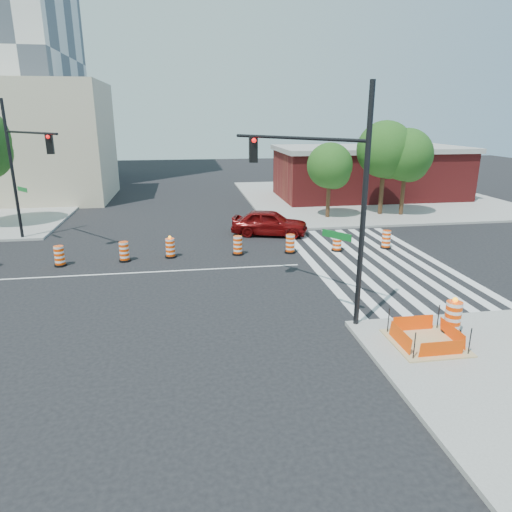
{
  "coord_description": "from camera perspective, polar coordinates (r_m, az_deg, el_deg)",
  "views": [
    {
      "loc": [
        1.55,
        -21.2,
        7.15
      ],
      "look_at": [
        4.45,
        -2.69,
        1.4
      ],
      "focal_mm": 32.0,
      "sensor_mm": 36.0,
      "label": 1
    }
  ],
  "objects": [
    {
      "name": "brick_storefront",
      "position": [
        42.79,
        13.97,
        10.09
      ],
      "size": [
        16.5,
        8.5,
        4.6
      ],
      "color": "maroon",
      "rests_on": "ground"
    },
    {
      "name": "median_drum_8",
      "position": [
        26.7,
        15.96,
        1.92
      ],
      "size": [
        0.6,
        0.6,
        1.02
      ],
      "color": "black",
      "rests_on": "ground"
    },
    {
      "name": "tree_north_e",
      "position": [
        35.27,
        18.28,
        11.57
      ],
      "size": [
        3.76,
        3.76,
        6.39
      ],
      "color": "#382314",
      "rests_on": "ground"
    },
    {
      "name": "sidewalk_ne",
      "position": [
        43.1,
        13.76,
        7.13
      ],
      "size": [
        22.0,
        22.0,
        0.15
      ],
      "primitive_type": "cube",
      "color": "gray",
      "rests_on": "ground"
    },
    {
      "name": "lane_centerline",
      "position": [
        22.43,
        -12.41,
        -1.93
      ],
      "size": [
        14.0,
        0.12,
        0.01
      ],
      "primitive_type": "cube",
      "color": "silver",
      "rests_on": "ground"
    },
    {
      "name": "signal_pole_se",
      "position": [
        16.22,
        8.39,
        9.09
      ],
      "size": [
        3.7,
        5.03,
        8.08
      ],
      "rotation": [
        0.0,
        0.0,
        2.2
      ],
      "color": "black",
      "rests_on": "ground"
    },
    {
      "name": "median_drum_5",
      "position": [
        24.51,
        -2.29,
        1.25
      ],
      "size": [
        0.6,
        0.6,
        1.02
      ],
      "color": "black",
      "rests_on": "ground"
    },
    {
      "name": "median_drum_2",
      "position": [
        24.64,
        -23.35,
        -0.08
      ],
      "size": [
        0.6,
        0.6,
        1.02
      ],
      "color": "black",
      "rests_on": "ground"
    },
    {
      "name": "median_drum_3",
      "position": [
        24.32,
        -16.14,
        0.45
      ],
      "size": [
        0.6,
        0.6,
        1.02
      ],
      "color": "black",
      "rests_on": "ground"
    },
    {
      "name": "median_drum_4",
      "position": [
        24.43,
        -10.66,
        0.94
      ],
      "size": [
        0.6,
        0.6,
        1.18
      ],
      "color": "black",
      "rests_on": "ground"
    },
    {
      "name": "signal_pole_nw",
      "position": [
        28.81,
        -27.13,
        10.74
      ],
      "size": [
        4.0,
        4.7,
        7.98
      ],
      "rotation": [
        0.0,
        0.0,
        -0.87
      ],
      "color": "black",
      "rests_on": "ground"
    },
    {
      "name": "median_drum_6",
      "position": [
        24.88,
        4.3,
        1.46
      ],
      "size": [
        0.6,
        0.6,
        1.02
      ],
      "color": "black",
      "rests_on": "ground"
    },
    {
      "name": "beige_midrise",
      "position": [
        45.32,
        -27.0,
        12.55
      ],
      "size": [
        14.0,
        10.0,
        10.0
      ],
      "primitive_type": "cube",
      "color": "#C5B796",
      "rests_on": "ground"
    },
    {
      "name": "median_drum_7",
      "position": [
        25.56,
        10.1,
        1.66
      ],
      "size": [
        0.6,
        0.6,
        1.02
      ],
      "color": "black",
      "rests_on": "ground"
    },
    {
      "name": "ground",
      "position": [
        22.43,
        -12.41,
        -1.95
      ],
      "size": [
        120.0,
        120.0,
        0.0
      ],
      "primitive_type": "plane",
      "color": "black",
      "rests_on": "ground"
    },
    {
      "name": "crosswalk_east",
      "position": [
        24.27,
        14.32,
        -0.61
      ],
      "size": [
        6.75,
        13.5,
        0.01
      ],
      "color": "silver",
      "rests_on": "ground"
    },
    {
      "name": "tree_north_d",
      "position": [
        35.03,
        15.83,
        12.32
      ],
      "size": [
        4.06,
        4.06,
        6.9
      ],
      "color": "#382314",
      "rests_on": "ground"
    },
    {
      "name": "tree_north_c",
      "position": [
        33.16,
        9.24,
        10.78
      ],
      "size": [
        3.21,
        3.19,
        5.43
      ],
      "color": "#382314",
      "rests_on": "ground"
    },
    {
      "name": "red_coupe",
      "position": [
        28.52,
        1.72,
        4.2
      ],
      "size": [
        5.07,
        3.2,
        1.61
      ],
      "primitive_type": "imported",
      "rotation": [
        0.0,
        0.0,
        1.27
      ],
      "color": "#600808",
      "rests_on": "ground"
    },
    {
      "name": "pit_drum",
      "position": [
        16.73,
        23.37,
        -7.17
      ],
      "size": [
        0.66,
        0.66,
        1.3
      ],
      "color": "black",
      "rests_on": "ground"
    },
    {
      "name": "excavation_pit",
      "position": [
        15.89,
        20.46,
        -9.97
      ],
      "size": [
        2.2,
        2.2,
        0.9
      ],
      "color": "tan",
      "rests_on": "ground"
    }
  ]
}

